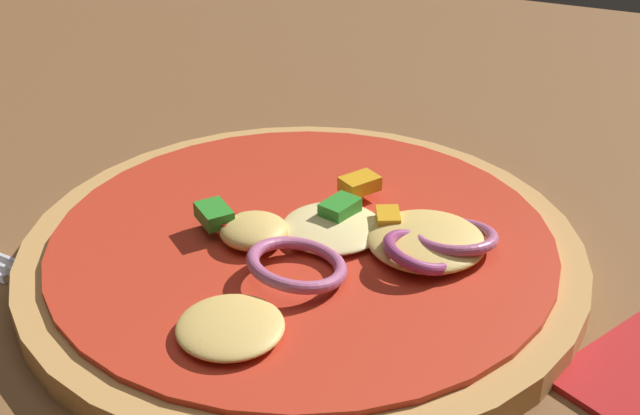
# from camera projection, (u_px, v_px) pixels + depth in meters

# --- Properties ---
(dining_table) EXTENTS (1.36, 0.93, 0.03)m
(dining_table) POSITION_uv_depth(u_px,v_px,m) (316.00, 317.00, 0.38)
(dining_table) COLOR brown
(dining_table) RESTS_ON ground
(pizza) EXTENTS (0.25, 0.25, 0.03)m
(pizza) POSITION_uv_depth(u_px,v_px,m) (306.00, 252.00, 0.38)
(pizza) COLOR tan
(pizza) RESTS_ON dining_table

